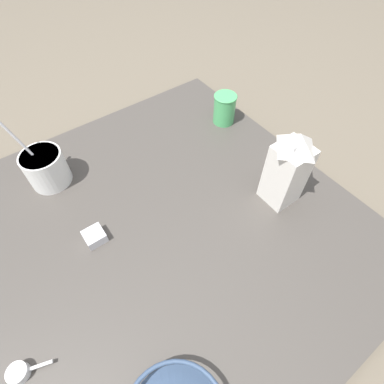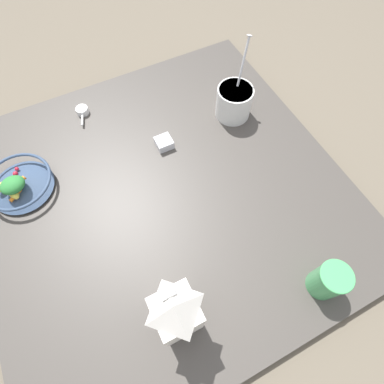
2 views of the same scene
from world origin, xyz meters
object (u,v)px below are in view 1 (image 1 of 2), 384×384
yogurt_tub (45,167)px  spice_jar (95,237)px  drinking_cup (224,108)px  milk_carton (288,169)px

yogurt_tub → spice_jar: 0.29m
yogurt_tub → drinking_cup: bearing=81.4°
spice_jar → drinking_cup: bearing=106.7°
yogurt_tub → drinking_cup: 0.66m
milk_carton → spice_jar: bearing=-110.4°
milk_carton → spice_jar: milk_carton is taller
yogurt_tub → spice_jar: size_ratio=4.86×
milk_carton → drinking_cup: milk_carton is taller
milk_carton → spice_jar: size_ratio=4.68×
yogurt_tub → drinking_cup: (0.10, 0.65, -0.00)m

